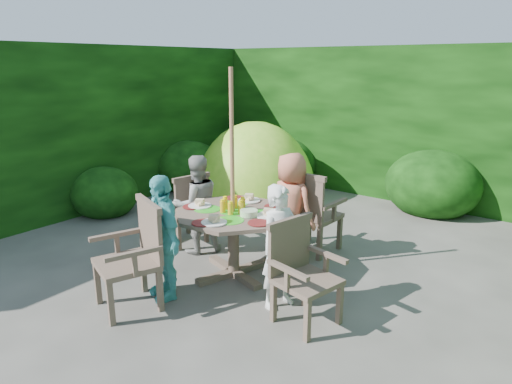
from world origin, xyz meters
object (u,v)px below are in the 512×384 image
Objects in this scene: garden_chair_back at (311,211)px; child_left at (197,204)px; garden_chair_right at (301,271)px; garden_chair_front at (135,254)px; patio_table at (233,222)px; child_back at (291,207)px; child_right at (280,247)px; child_front at (163,237)px; parasol_pole at (232,177)px; dome_tent at (255,195)px; garden_chair_left at (186,208)px.

child_left is at bearing 39.39° from garden_chair_back.
garden_chair_right is 1.54m from garden_chair_front.
child_back is (0.23, 0.77, 0.02)m from patio_table.
garden_chair_right is 0.32m from child_right.
parasol_pole is at bearing 97.76° from child_front.
child_right is 1.13m from child_front.
garden_chair_back is 2.64m from dome_tent.
child_left is (-0.46, 1.28, 0.08)m from garden_chair_front.
garden_chair_front is at bearing 75.81° from garden_chair_back.
garden_chair_front is 0.78× the size of child_front.
child_front is (0.08, 0.28, 0.10)m from garden_chair_front.
garden_chair_left is at bearing 151.48° from child_front.
garden_chair_left is 0.33m from child_left.
patio_table is 0.49m from parasol_pole.
garden_chair_back is 0.32m from child_back.
child_front reaches higher than garden_chair_back.
child_right is 0.94× the size of child_back.
child_left reaches higher than patio_table.
garden_chair_back reaches higher than garden_chair_right.
child_back reaches higher than garden_chair_right.
child_right is at bearing 52.76° from child_front.
garden_chair_left is (-1.05, 0.33, -0.63)m from parasol_pole.
parasol_pole is at bearing 84.87° from garden_chair_right.
child_back is (-0.54, 1.00, 0.04)m from child_right.
patio_table is at bearing -3.93° from parasol_pole.
child_back is (-0.82, 1.09, 0.16)m from garden_chair_right.
patio_table is 1.10m from garden_chair_back.
parasol_pole reaches higher than garden_chair_left.
dome_tent reaches higher than child_front.
parasol_pole is 1.24m from garden_chair_front.
child_left is at bearing 163.33° from patio_table.
dome_tent is at bearing -130.25° from child_left.
garden_chair_back is 0.38× the size of dome_tent.
child_back is (1.28, 0.44, 0.16)m from garden_chair_left.
child_front is at bearing 75.60° from garden_chair_back.
parasol_pole reaches higher than patio_table.
garden_chair_right is 1.91m from child_left.
garden_chair_right is 1.00× the size of garden_chair_left.
garden_chair_front is at bearing -106.70° from patio_table.
child_front is (0.82, -1.09, 0.15)m from garden_chair_left.
child_back is (0.23, 0.77, -0.47)m from parasol_pole.
child_back reaches higher than garden_chair_front.
garden_chair_front is at bearing 47.40° from child_left.
child_right is 0.99× the size of child_left.
child_right reaches higher than garden_chair_back.
child_front is (-1.28, -0.44, 0.15)m from garden_chair_right.
parasol_pole is at bearing 176.07° from patio_table.
patio_table is 0.80m from child_right.
child_back reaches higher than garden_chair_left.
garden_chair_left is 1.37m from child_back.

